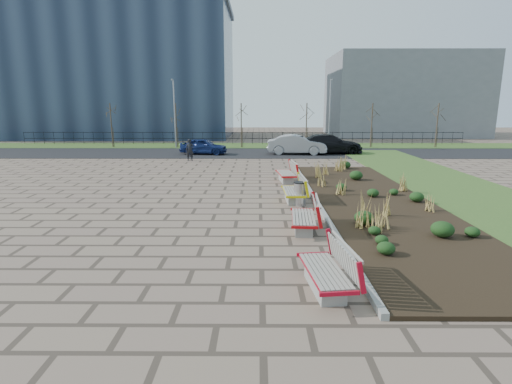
{
  "coord_description": "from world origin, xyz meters",
  "views": [
    {
      "loc": [
        1.58,
        -10.67,
        3.9
      ],
      "look_at": [
        1.5,
        3.0,
        0.9
      ],
      "focal_mm": 28.0,
      "sensor_mm": 36.0,
      "label": 1
    }
  ],
  "objects_px": {
    "lamp_east": "(329,114)",
    "bench_c": "(293,190)",
    "bench_b": "(303,215)",
    "car_silver": "(297,145)",
    "bench_d": "(286,172)",
    "pedestrian": "(190,150)",
    "bench_a": "(325,268)",
    "car_black": "(329,144)",
    "car_blue": "(204,146)",
    "lamp_west": "(175,114)",
    "litter_bin": "(300,194)"
  },
  "relations": [
    {
      "from": "bench_c",
      "to": "lamp_east",
      "type": "distance_m",
      "value": 21.45
    },
    {
      "from": "car_silver",
      "to": "car_black",
      "type": "bearing_deg",
      "value": -73.22
    },
    {
      "from": "bench_b",
      "to": "bench_d",
      "type": "distance_m",
      "value": 8.21
    },
    {
      "from": "car_blue",
      "to": "car_black",
      "type": "bearing_deg",
      "value": -79.2
    },
    {
      "from": "car_black",
      "to": "lamp_west",
      "type": "xyz_separation_m",
      "value": [
        -13.34,
        4.3,
        2.25
      ]
    },
    {
      "from": "bench_d",
      "to": "lamp_east",
      "type": "bearing_deg",
      "value": 67.19
    },
    {
      "from": "pedestrian",
      "to": "lamp_east",
      "type": "height_order",
      "value": "lamp_east"
    },
    {
      "from": "bench_b",
      "to": "pedestrian",
      "type": "height_order",
      "value": "pedestrian"
    },
    {
      "from": "bench_a",
      "to": "litter_bin",
      "type": "relative_size",
      "value": 2.3
    },
    {
      "from": "bench_c",
      "to": "litter_bin",
      "type": "height_order",
      "value": "bench_c"
    },
    {
      "from": "litter_bin",
      "to": "car_black",
      "type": "bearing_deg",
      "value": 76.4
    },
    {
      "from": "bench_c",
      "to": "lamp_west",
      "type": "relative_size",
      "value": 0.35
    },
    {
      "from": "car_blue",
      "to": "bench_d",
      "type": "bearing_deg",
      "value": -145.7
    },
    {
      "from": "car_black",
      "to": "lamp_east",
      "type": "distance_m",
      "value": 4.9
    },
    {
      "from": "bench_d",
      "to": "car_blue",
      "type": "distance_m",
      "value": 12.88
    },
    {
      "from": "car_silver",
      "to": "bench_c",
      "type": "bearing_deg",
      "value": 179.53
    },
    {
      "from": "car_silver",
      "to": "lamp_east",
      "type": "relative_size",
      "value": 0.78
    },
    {
      "from": "car_blue",
      "to": "car_black",
      "type": "distance_m",
      "value": 10.14
    },
    {
      "from": "lamp_west",
      "to": "lamp_east",
      "type": "distance_m",
      "value": 14.0
    },
    {
      "from": "pedestrian",
      "to": "bench_d",
      "type": "bearing_deg",
      "value": -58.17
    },
    {
      "from": "car_blue",
      "to": "lamp_east",
      "type": "xyz_separation_m",
      "value": [
        10.79,
        4.87,
        2.39
      ]
    },
    {
      "from": "bench_c",
      "to": "bench_d",
      "type": "relative_size",
      "value": 1.0
    },
    {
      "from": "bench_a",
      "to": "lamp_east",
      "type": "xyz_separation_m",
      "value": [
        5.0,
        28.72,
        2.54
      ]
    },
    {
      "from": "pedestrian",
      "to": "car_silver",
      "type": "bearing_deg",
      "value": 18.61
    },
    {
      "from": "bench_a",
      "to": "bench_c",
      "type": "relative_size",
      "value": 1.0
    },
    {
      "from": "bench_b",
      "to": "car_silver",
      "type": "bearing_deg",
      "value": 89.22
    },
    {
      "from": "bench_b",
      "to": "bench_d",
      "type": "height_order",
      "value": "same"
    },
    {
      "from": "bench_a",
      "to": "lamp_west",
      "type": "relative_size",
      "value": 0.35
    },
    {
      "from": "bench_c",
      "to": "car_silver",
      "type": "xyz_separation_m",
      "value": [
        1.66,
        15.87,
        0.29
      ]
    },
    {
      "from": "bench_b",
      "to": "car_blue",
      "type": "relative_size",
      "value": 0.56
    },
    {
      "from": "bench_a",
      "to": "lamp_east",
      "type": "height_order",
      "value": "lamp_east"
    },
    {
      "from": "lamp_east",
      "to": "bench_b",
      "type": "bearing_deg",
      "value": -101.5
    },
    {
      "from": "car_blue",
      "to": "car_silver",
      "type": "height_order",
      "value": "car_silver"
    },
    {
      "from": "bench_c",
      "to": "bench_d",
      "type": "height_order",
      "value": "same"
    },
    {
      "from": "lamp_east",
      "to": "litter_bin",
      "type": "bearing_deg",
      "value": -102.64
    },
    {
      "from": "car_silver",
      "to": "bench_d",
      "type": "bearing_deg",
      "value": 177.31
    },
    {
      "from": "lamp_west",
      "to": "bench_d",
      "type": "bearing_deg",
      "value": -61.21
    },
    {
      "from": "bench_b",
      "to": "car_black",
      "type": "height_order",
      "value": "car_black"
    },
    {
      "from": "litter_bin",
      "to": "pedestrian",
      "type": "distance_m",
      "value": 14.23
    },
    {
      "from": "car_blue",
      "to": "lamp_east",
      "type": "distance_m",
      "value": 12.08
    },
    {
      "from": "bench_a",
      "to": "bench_c",
      "type": "bearing_deg",
      "value": 83.45
    },
    {
      "from": "litter_bin",
      "to": "bench_d",
      "type": "bearing_deg",
      "value": 92.54
    },
    {
      "from": "bench_b",
      "to": "car_silver",
      "type": "xyz_separation_m",
      "value": [
        1.66,
        19.75,
        0.29
      ]
    },
    {
      "from": "bench_b",
      "to": "car_black",
      "type": "bearing_deg",
      "value": 81.95
    },
    {
      "from": "pedestrian",
      "to": "car_blue",
      "type": "xyz_separation_m",
      "value": [
        0.46,
        3.78,
        -0.11
      ]
    },
    {
      "from": "bench_d",
      "to": "lamp_west",
      "type": "distance_m",
      "value": 18.86
    },
    {
      "from": "car_black",
      "to": "bench_d",
      "type": "bearing_deg",
      "value": 158.05
    },
    {
      "from": "bench_d",
      "to": "pedestrian",
      "type": "height_order",
      "value": "pedestrian"
    },
    {
      "from": "bench_c",
      "to": "car_black",
      "type": "xyz_separation_m",
      "value": [
        4.34,
        16.4,
        0.29
      ]
    },
    {
      "from": "lamp_east",
      "to": "bench_c",
      "type": "bearing_deg",
      "value": -103.58
    }
  ]
}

